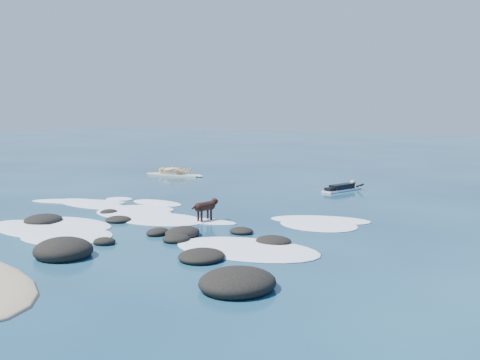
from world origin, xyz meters
The scene contains 6 objects.
ground centered at (0.00, 0.00, 0.00)m, with size 160.00×160.00×0.00m, color #0A2642.
reef_rocks centered at (1.90, -3.54, 0.11)m, with size 15.05×5.96×0.62m.
breaking_foam centered at (0.74, -0.48, 0.01)m, with size 14.33×8.25×0.12m.
standing_surfer_rig centered at (-6.12, 9.88, 0.81)m, with size 3.62×1.03×2.06m.
paddling_surfer_rig centered at (3.98, 9.13, 0.15)m, with size 1.37×2.48×0.43m.
dog centered at (2.65, 0.29, 0.51)m, with size 0.45×1.19×0.76m.
Camera 1 is at (12.29, -13.59, 3.46)m, focal length 40.00 mm.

